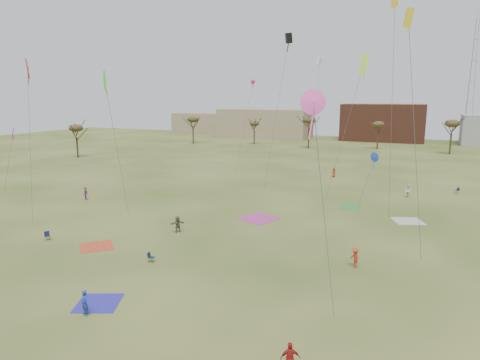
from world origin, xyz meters
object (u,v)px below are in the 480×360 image
at_px(flyer_near_right, 85,303).
at_px(camp_chair_center, 151,259).
at_px(radio_tower, 471,81).
at_px(spectator_fore_a, 290,358).
at_px(camp_chair_left, 47,238).
at_px(camp_chair_right, 457,192).

height_order(flyer_near_right, camp_chair_center, flyer_near_right).
bearing_deg(camp_chair_center, radio_tower, -22.57).
xyz_separation_m(spectator_fore_a, radio_tower, (17.77, 134.61, 18.32)).
relative_size(spectator_fore_a, camp_chair_center, 2.04).
xyz_separation_m(flyer_near_right, camp_chair_left, (-14.51, 10.17, -0.63)).
xyz_separation_m(flyer_near_right, spectator_fore_a, (14.19, -0.39, -0.00)).
relative_size(spectator_fore_a, camp_chair_left, 2.04).
bearing_deg(flyer_near_right, radio_tower, 103.06).
bearing_deg(camp_chair_left, flyer_near_right, -92.76).
height_order(spectator_fore_a, radio_tower, radio_tower).
distance_m(flyer_near_right, camp_chair_center, 9.61).
relative_size(flyer_near_right, spectator_fore_a, 1.00).
distance_m(spectator_fore_a, radio_tower, 137.01).
distance_m(flyer_near_right, radio_tower, 139.19).
bearing_deg(camp_chair_right, flyer_near_right, -62.75).
relative_size(flyer_near_right, camp_chair_right, 2.04).
bearing_deg(camp_chair_left, camp_chair_right, -12.06).
relative_size(spectator_fore_a, camp_chair_right, 2.04).
xyz_separation_m(camp_chair_center, radio_tower, (33.40, 124.74, 18.95)).
relative_size(camp_chair_left, camp_chair_center, 1.00).
bearing_deg(spectator_fore_a, camp_chair_left, -46.74).
height_order(flyer_near_right, camp_chair_right, flyer_near_right).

